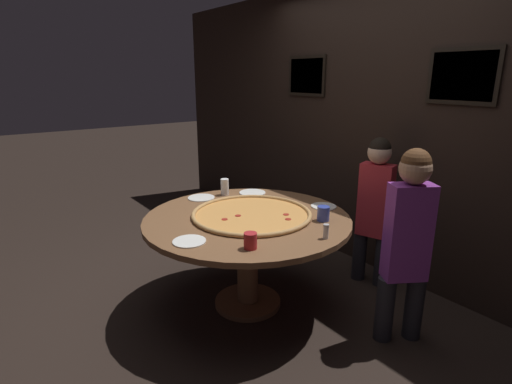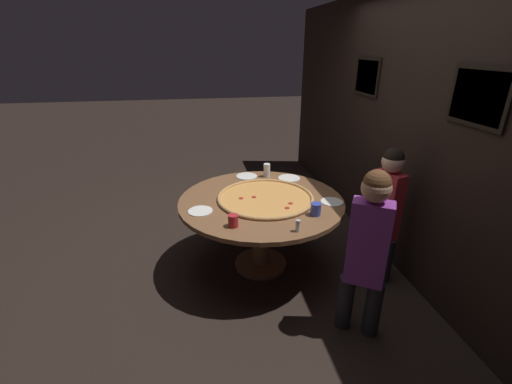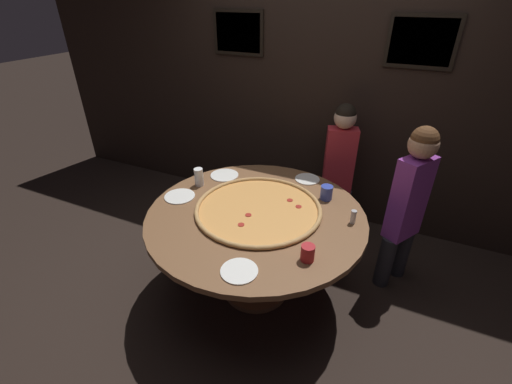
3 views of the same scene
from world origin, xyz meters
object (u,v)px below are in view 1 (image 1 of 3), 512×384
(dining_table, at_px, (247,233))
(white_plate_beside_cup, at_px, (201,198))
(diner_centre_back, at_px, (408,237))
(diner_far_left, at_px, (375,203))
(white_plate_right_side, at_px, (324,206))
(drink_cup_far_right, at_px, (225,187))
(drink_cup_near_right, at_px, (323,214))
(condiment_shaker, at_px, (326,231))
(white_plate_far_back, at_px, (189,241))
(white_plate_near_front, at_px, (252,193))
(drink_cup_far_left, at_px, (250,241))
(giant_pizza, at_px, (251,214))

(dining_table, xyz_separation_m, white_plate_beside_cup, (-0.62, -0.04, 0.14))
(diner_centre_back, relative_size, diner_far_left, 1.04)
(white_plate_right_side, relative_size, white_plate_beside_cup, 0.88)
(drink_cup_far_right, distance_m, drink_cup_near_right, 1.00)
(dining_table, distance_m, condiment_shaker, 0.69)
(white_plate_far_back, distance_m, diner_far_left, 1.65)
(drink_cup_near_right, xyz_separation_m, white_plate_near_front, (-0.88, 0.01, -0.05))
(white_plate_beside_cup, distance_m, white_plate_far_back, 0.94)
(dining_table, relative_size, drink_cup_near_right, 14.37)
(drink_cup_far_right, relative_size, white_plate_near_front, 0.61)
(drink_cup_near_right, bearing_deg, drink_cup_far_right, -167.30)
(drink_cup_far_left, distance_m, white_plate_beside_cup, 1.13)
(drink_cup_far_right, bearing_deg, white_plate_beside_cup, -99.63)
(white_plate_near_front, bearing_deg, white_plate_far_back, -56.55)
(drink_cup_far_left, xyz_separation_m, white_plate_right_side, (-0.30, 0.94, -0.05))
(white_plate_near_front, distance_m, diner_centre_back, 1.45)
(white_plate_far_back, bearing_deg, white_plate_beside_cup, 146.09)
(drink_cup_near_right, relative_size, diner_centre_back, 0.08)
(giant_pizza, relative_size, diner_centre_back, 0.68)
(condiment_shaker, height_order, diner_centre_back, diner_centre_back)
(drink_cup_near_right, distance_m, white_plate_beside_cup, 1.11)
(dining_table, bearing_deg, condiment_shaker, 14.47)
(white_plate_far_back, bearing_deg, condiment_shaker, 56.84)
(white_plate_right_side, xyz_separation_m, white_plate_beside_cup, (-0.80, -0.67, 0.00))
(diner_far_left, bearing_deg, diner_centre_back, 124.05)
(dining_table, height_order, drink_cup_far_left, drink_cup_far_left)
(giant_pizza, distance_m, diner_far_left, 1.09)
(drink_cup_far_left, bearing_deg, white_plate_near_front, 143.10)
(diner_far_left, bearing_deg, white_plate_near_front, 21.66)
(diner_centre_back, bearing_deg, white_plate_near_front, -51.41)
(drink_cup_near_right, bearing_deg, diner_far_left, 94.63)
(giant_pizza, distance_m, white_plate_beside_cup, 0.62)
(giant_pizza, relative_size, condiment_shaker, 9.34)
(white_plate_right_side, relative_size, condiment_shaker, 2.10)
(dining_table, bearing_deg, diner_far_left, 72.28)
(drink_cup_near_right, distance_m, diner_centre_back, 0.60)
(condiment_shaker, bearing_deg, drink_cup_far_right, 179.64)
(giant_pizza, bearing_deg, white_plate_right_side, 72.84)
(white_plate_far_back, xyz_separation_m, diner_far_left, (0.18, 1.64, -0.02))
(drink_cup_far_right, bearing_deg, white_plate_far_back, -44.98)
(drink_cup_far_right, distance_m, diner_far_left, 1.29)
(drink_cup_far_right, bearing_deg, giant_pizza, -12.91)
(giant_pizza, relative_size, white_plate_beside_cup, 3.94)
(dining_table, distance_m, drink_cup_far_left, 0.60)
(white_plate_beside_cup, height_order, diner_centre_back, diner_centre_back)
(drink_cup_far_left, relative_size, white_plate_right_side, 0.50)
(white_plate_near_front, height_order, white_plate_right_side, same)
(giant_pizza, height_order, condiment_shaker, condiment_shaker)
(giant_pizza, relative_size, drink_cup_far_left, 8.93)
(dining_table, distance_m, white_plate_far_back, 0.61)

